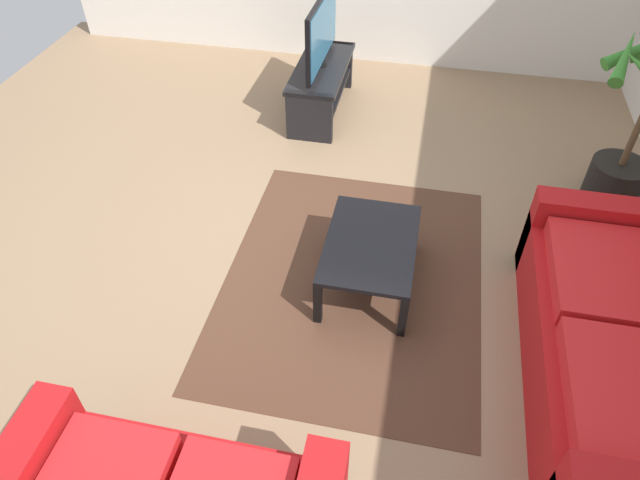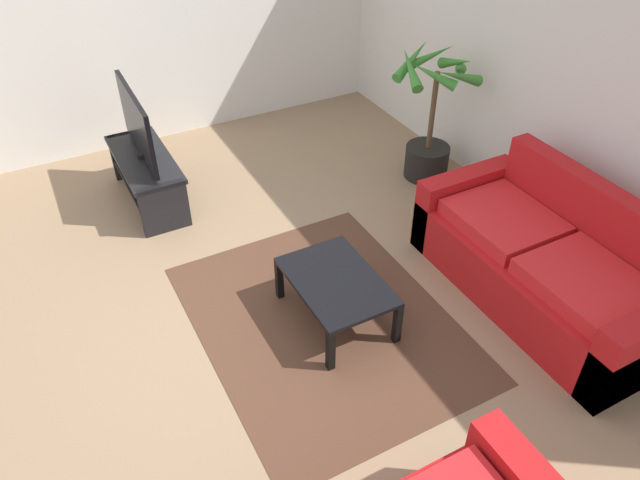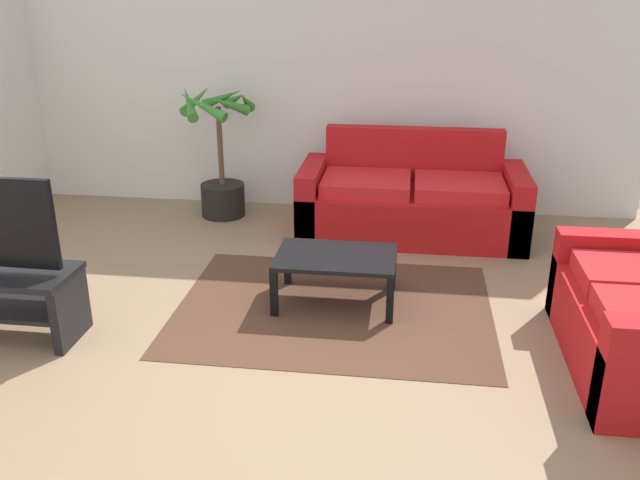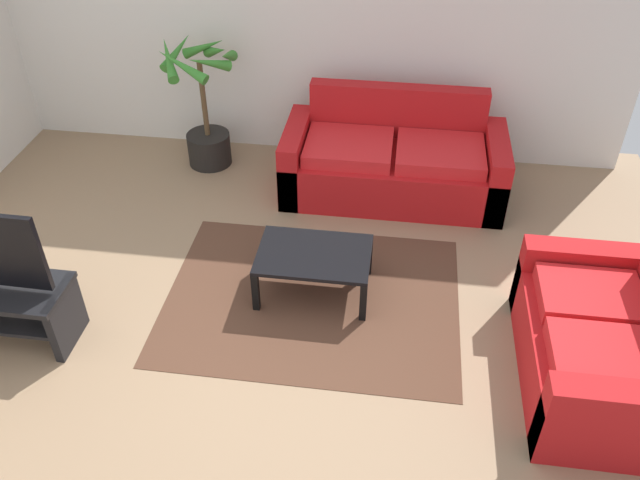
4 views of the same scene
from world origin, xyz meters
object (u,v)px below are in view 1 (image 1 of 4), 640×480
tv (322,31)px  coffee_table (371,248)px  tv_stand (321,82)px  couch_main (629,354)px  potted_palm (630,142)px

tv → coffee_table: bearing=19.6°
tv_stand → tv: 0.48m
couch_main → tv: bearing=-139.9°
coffee_table → tv_stand: bearing=-160.4°
tv_stand → potted_palm: potted_palm is taller
couch_main → tv: (-2.65, -2.23, 0.48)m
couch_main → potted_palm: potted_palm is taller
couch_main → tv_stand: bearing=-139.9°
couch_main → coffee_table: size_ratio=2.35×
tv_stand → potted_palm: bearing=71.6°
potted_palm → tv: bearing=-108.5°
tv_stand → potted_palm: (0.83, 2.49, 0.21)m
tv_stand → coffee_table: (2.13, 0.76, 0.02)m
tv → couch_main: bearing=40.1°
couch_main → tv: size_ratio=1.93×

